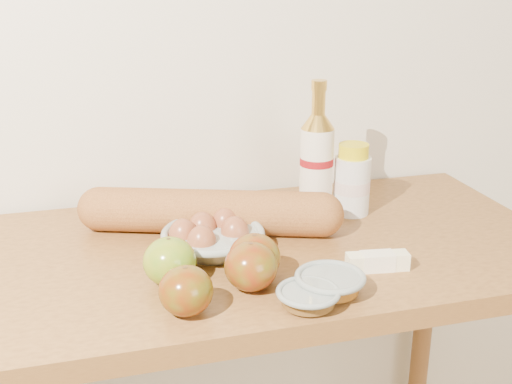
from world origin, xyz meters
TOP-DOWN VIEW (x-y plane):
  - back_wall at (0.00, 1.51)m, footprint 3.50×0.02m
  - table at (0.00, 1.18)m, footprint 1.20×0.60m
  - bourbon_bottle at (0.17, 1.30)m, footprint 0.09×0.09m
  - cream_bottle at (0.25, 1.29)m, footprint 0.09×0.09m
  - egg_bowl at (-0.08, 1.17)m, footprint 0.25×0.25m
  - baguette at (-0.07, 1.26)m, footprint 0.54×0.26m
  - apple_yellowgreen at (-0.17, 1.07)m, footprint 0.10×0.10m
  - apple_redgreen_front at (-0.16, 0.96)m, footprint 0.10×0.10m
  - apple_redgreen_right at (-0.03, 1.04)m, footprint 0.09×0.09m
  - sugar_bowl at (0.03, 0.93)m, footprint 0.13×0.13m
  - syrup_bowl at (0.08, 0.97)m, footprint 0.15×0.15m
  - butter_stick at (0.19, 1.02)m, footprint 0.11×0.05m
  - apple_extra at (-0.05, 1.01)m, footprint 0.09×0.09m

SIDE VIEW (x-z plane):
  - table at x=0.00m, z-range 0.33..1.23m
  - butter_stick at x=0.19m, z-range 0.90..0.93m
  - sugar_bowl at x=0.03m, z-range 0.90..0.93m
  - syrup_bowl at x=0.08m, z-range 0.90..0.93m
  - egg_bowl at x=-0.08m, z-range 0.89..0.96m
  - apple_redgreen_front at x=-0.16m, z-range 0.90..0.98m
  - apple_redgreen_right at x=-0.03m, z-range 0.90..0.98m
  - apple_extra at x=-0.05m, z-range 0.90..0.98m
  - apple_yellowgreen at x=-0.17m, z-range 0.90..0.98m
  - baguette at x=-0.07m, z-range 0.90..0.99m
  - cream_bottle at x=0.25m, z-range 0.89..1.05m
  - bourbon_bottle at x=0.17m, z-range 0.87..1.16m
  - back_wall at x=0.00m, z-range 0.00..2.60m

